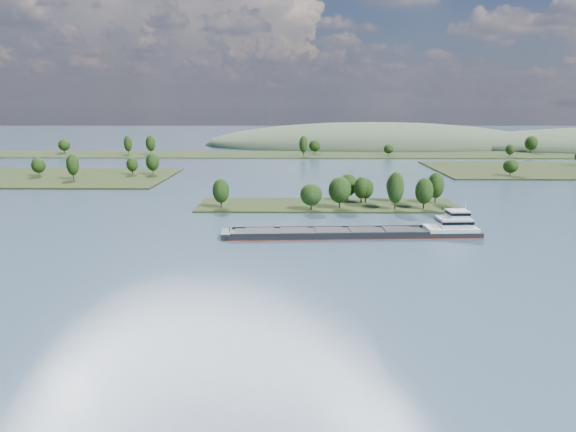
{
  "coord_description": "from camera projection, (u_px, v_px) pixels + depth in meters",
  "views": [
    {
      "loc": [
        -11.8,
        -34.78,
        39.14
      ],
      "look_at": [
        -14.53,
        130.0,
        6.0
      ],
      "focal_mm": 35.0,
      "sensor_mm": 36.0,
      "label": 1
    }
  ],
  "objects": [
    {
      "name": "back_shoreline",
      "position": [
        324.0,
        154.0,
        433.33
      ],
      "size": [
        900.0,
        60.0,
        16.46
      ],
      "color": "#212E14",
      "rests_on": "ground"
    },
    {
      "name": "hill_west",
      "position": [
        373.0,
        146.0,
        530.76
      ],
      "size": [
        320.0,
        160.0,
        44.0
      ],
      "primitive_type": "ellipsoid",
      "color": "#3D5037",
      "rests_on": "ground"
    },
    {
      "name": "ground",
      "position": [
        339.0,
        244.0,
        159.25
      ],
      "size": [
        1800.0,
        1800.0,
        0.0
      ],
      "primitive_type": "plane",
      "color": "#3C5267",
      "rests_on": "ground"
    },
    {
      "name": "tree_island",
      "position": [
        346.0,
        196.0,
        215.95
      ],
      "size": [
        100.0,
        30.36,
        15.22
      ],
      "color": "#212E14",
      "rests_on": "ground"
    },
    {
      "name": "cargo_barge",
      "position": [
        370.0,
        232.0,
        168.47
      ],
      "size": [
        77.99,
        14.19,
        10.49
      ],
      "color": "black",
      "rests_on": "ground"
    }
  ]
}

